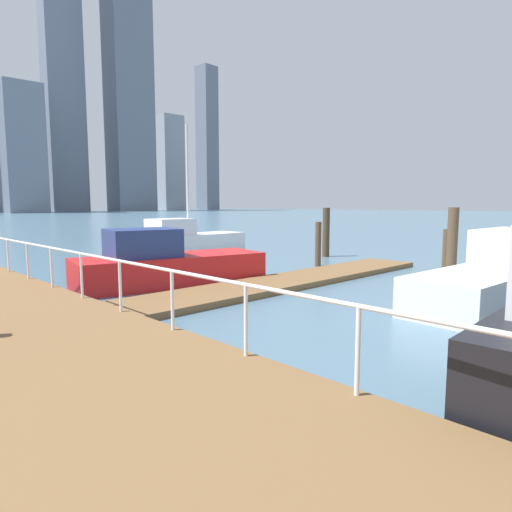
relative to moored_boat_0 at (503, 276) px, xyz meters
name	(u,v)px	position (x,y,z in m)	size (l,w,h in m)	color
ground_plane	(64,264)	(-5.55, 15.72, -0.68)	(300.00, 300.00, 0.00)	slate
floating_dock	(287,281)	(-2.31, 5.69, -0.59)	(13.48, 2.00, 0.18)	brown
boardwalk_railing	(144,276)	(-8.70, 3.61, 0.58)	(0.06, 24.45, 1.08)	white
dock_piling_0	(446,255)	(2.17, 2.42, 0.19)	(0.27, 0.27, 1.74)	brown
dock_piling_1	(452,246)	(1.70, 2.06, 0.56)	(0.33, 0.33, 2.48)	brown
dock_piling_2	(318,244)	(1.75, 7.56, 0.25)	(0.25, 0.25, 1.85)	brown
dock_piling_3	(326,232)	(4.71, 9.36, 0.52)	(0.35, 0.35, 2.39)	#473826
moored_boat_0	(503,276)	(0.00, 0.00, 0.00)	(7.34, 2.27, 1.90)	white
moored_boat_2	(165,264)	(-5.16, 8.36, -0.02)	(6.30, 3.23, 1.83)	red
moored_boat_3	(186,241)	(0.15, 14.67, 0.02)	(6.37, 2.15, 6.49)	white
skyline_tower_3	(21,150)	(28.30, 130.67, 16.52)	(10.02, 13.71, 34.40)	slate
skyline_tower_4	(62,68)	(45.49, 142.40, 44.04)	(11.42, 6.87, 89.44)	slate
skyline_tower_5	(129,95)	(64.24, 135.45, 37.67)	(13.29, 11.44, 76.70)	slate
skyline_tower_6	(170,163)	(84.49, 142.54, 17.01)	(8.66, 8.17, 35.38)	#8C939E
skyline_tower_7	(207,139)	(106.26, 146.98, 28.60)	(6.89, 6.96, 58.55)	slate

